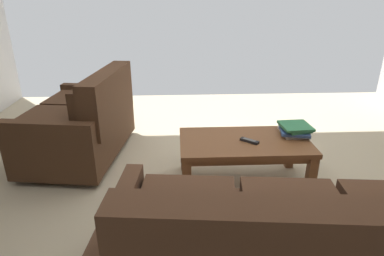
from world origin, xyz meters
TOP-DOWN VIEW (x-y plane):
  - ground_plane at (0.00, 0.00)m, footprint 5.95×5.42m
  - sofa_main at (-0.14, 1.25)m, footprint 1.96×0.99m
  - loveseat_near at (1.37, -0.61)m, footprint 0.98×1.36m
  - coffee_table at (-0.12, -0.02)m, footprint 1.09×0.60m
  - book_stack at (-0.57, -0.12)m, footprint 0.29×0.33m
  - tv_remote at (-0.15, 0.02)m, footprint 0.15×0.14m

SIDE VIEW (x-z plane):
  - ground_plane at x=0.00m, z-range -0.01..0.00m
  - coffee_table at x=-0.12m, z-range 0.14..0.55m
  - sofa_main at x=-0.14m, z-range -0.05..0.79m
  - loveseat_near at x=1.37m, z-range -0.07..0.81m
  - tv_remote at x=-0.15m, z-range 0.41..0.43m
  - book_stack at x=-0.57m, z-range 0.41..0.50m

